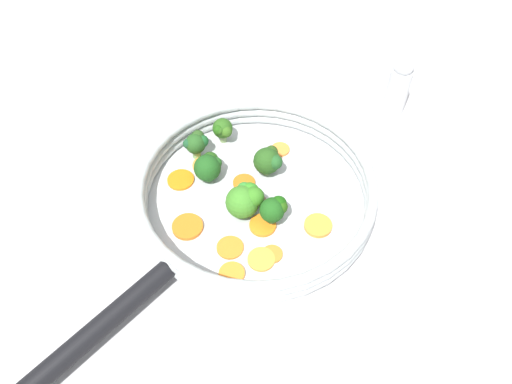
{
  "coord_description": "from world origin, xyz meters",
  "views": [
    {
      "loc": [
        -0.25,
        -0.39,
        0.59
      ],
      "look_at": [
        0.0,
        0.0,
        0.03
      ],
      "focal_mm": 35.0,
      "sensor_mm": 36.0,
      "label": 1
    }
  ],
  "objects": [
    {
      "name": "skillet_handle",
      "position": [
        -0.27,
        -0.07,
        0.03
      ],
      "size": [
        0.23,
        0.09,
        0.03
      ],
      "primitive_type": "cylinder",
      "rotation": [
        1.57,
        0.0,
        4.98
      ],
      "color": "black",
      "rests_on": "skillet"
    },
    {
      "name": "mushroom_piece_0",
      "position": [
        0.0,
        -0.01,
        0.02
      ],
      "size": [
        0.03,
        0.03,
        0.01
      ],
      "primitive_type": "ellipsoid",
      "rotation": [
        0.0,
        0.0,
        1.98
      ],
      "color": "brown",
      "rests_on": "skillet"
    },
    {
      "name": "carrot_slice_9",
      "position": [
        -0.03,
        -0.09,
        0.01
      ],
      "size": [
        0.04,
        0.04,
        0.0
      ],
      "primitive_type": "cylinder",
      "rotation": [
        0.0,
        0.0,
        4.12
      ],
      "color": "orange",
      "rests_on": "skillet"
    },
    {
      "name": "broccoli_floret_1",
      "position": [
        0.04,
        0.03,
        0.04
      ],
      "size": [
        0.04,
        0.05,
        0.05
      ],
      "color": "#86AA5B",
      "rests_on": "skillet"
    },
    {
      "name": "carrot_slice_8",
      "position": [
        -0.05,
        -0.09,
        0.01
      ],
      "size": [
        0.04,
        0.04,
        0.0
      ],
      "primitive_type": "cylinder",
      "rotation": [
        0.0,
        0.0,
        4.58
      ],
      "color": "orange",
      "rests_on": "skillet"
    },
    {
      "name": "carrot_slice_3",
      "position": [
        0.09,
        0.06,
        0.01
      ],
      "size": [
        0.04,
        0.04,
        0.0
      ],
      "primitive_type": "cylinder",
      "rotation": [
        0.0,
        0.0,
        5.11
      ],
      "color": "orange",
      "rests_on": "skillet"
    },
    {
      "name": "carrot_slice_5",
      "position": [
        -0.08,
        0.09,
        0.01
      ],
      "size": [
        0.05,
        0.05,
        0.0
      ],
      "primitive_type": "cylinder",
      "rotation": [
        0.0,
        0.0,
        3.25
      ],
      "color": "orange",
      "rests_on": "skillet"
    },
    {
      "name": "broccoli_floret_4",
      "position": [
        0.02,
        0.13,
        0.04
      ],
      "size": [
        0.03,
        0.04,
        0.04
      ],
      "color": "#7E9B60",
      "rests_on": "skillet"
    },
    {
      "name": "carrot_slice_1",
      "position": [
        0.0,
        0.03,
        0.01
      ],
      "size": [
        0.03,
        0.03,
        0.0
      ],
      "primitive_type": "cylinder",
      "rotation": [
        0.0,
        0.0,
        3.16
      ],
      "color": "orange",
      "rests_on": "skillet"
    },
    {
      "name": "broccoli_floret_2",
      "position": [
        -0.03,
        0.12,
        0.04
      ],
      "size": [
        0.04,
        0.03,
        0.05
      ],
      "color": "#709E58",
      "rests_on": "skillet"
    },
    {
      "name": "broccoli_floret_3",
      "position": [
        -0.03,
        -0.01,
        0.04
      ],
      "size": [
        0.05,
        0.05,
        0.05
      ],
      "color": "#76A85C",
      "rests_on": "skillet"
    },
    {
      "name": "carrot_slice_4",
      "position": [
        -0.08,
        -0.05,
        0.01
      ],
      "size": [
        0.05,
        0.05,
        0.0
      ],
      "primitive_type": "cylinder",
      "rotation": [
        0.0,
        0.0,
        2.88
      ],
      "color": "orange",
      "rests_on": "skillet"
    },
    {
      "name": "skillet",
      "position": [
        0.0,
        0.0,
        0.01
      ],
      "size": [
        0.33,
        0.33,
        0.01
      ],
      "primitive_type": "cylinder",
      "color": "#B2B5B7",
      "rests_on": "ground_plane"
    },
    {
      "name": "carrot_slice_2",
      "position": [
        0.05,
        -0.09,
        0.02
      ],
      "size": [
        0.05,
        0.05,
        0.01
      ],
      "primitive_type": "cylinder",
      "rotation": [
        0.0,
        0.0,
        2.64
      ],
      "color": "orange",
      "rests_on": "skillet"
    },
    {
      "name": "ground_plane",
      "position": [
        0.0,
        0.0,
        0.0
      ],
      "size": [
        4.0,
        4.0,
        0.0
      ],
      "primitive_type": "plane",
      "color": "#B9B7B9"
    },
    {
      "name": "salt_shaker",
      "position": [
        0.32,
        0.05,
        0.06
      ],
      "size": [
        0.04,
        0.04,
        0.11
      ],
      "color": "silver",
      "rests_on": "ground_plane"
    },
    {
      "name": "skillet_rivet_left",
      "position": [
        -0.16,
        0.0,
        0.02
      ],
      "size": [
        0.01,
        0.01,
        0.01
      ],
      "primitive_type": "sphere",
      "color": "#AEB3B5",
      "rests_on": "skillet"
    },
    {
      "name": "skillet_rim_wall",
      "position": [
        0.0,
        0.0,
        0.03
      ],
      "size": [
        0.35,
        0.35,
        0.04
      ],
      "color": "#ADB5B5",
      "rests_on": "skillet"
    },
    {
      "name": "carrot_slice_0",
      "position": [
        -0.1,
        -0.09,
        0.01
      ],
      "size": [
        0.05,
        0.05,
        0.01
      ],
      "primitive_type": "cylinder",
      "rotation": [
        0.0,
        0.0,
        2.67
      ],
      "color": "orange",
      "rests_on": "skillet"
    },
    {
      "name": "carrot_slice_6",
      "position": [
        -0.11,
        0.01,
        0.02
      ],
      "size": [
        0.06,
        0.06,
        0.01
      ],
      "primitive_type": "cylinder",
      "rotation": [
        0.0,
        0.0,
        4.14
      ],
      "color": "orange",
      "rests_on": "skillet"
    },
    {
      "name": "carrot_slice_10",
      "position": [
        -0.03,
        0.1,
        0.01
      ],
      "size": [
        0.05,
        0.05,
        0.0
      ],
      "primitive_type": "cylinder",
      "rotation": [
        0.0,
        0.0,
        4.47
      ],
      "color": "orange",
      "rests_on": "skillet"
    },
    {
      "name": "broccoli_floret_0",
      "position": [
        -0.04,
        0.07,
        0.04
      ],
      "size": [
        0.04,
        0.04,
        0.05
      ],
      "color": "#609148",
      "rests_on": "skillet"
    },
    {
      "name": "broccoli_floret_5",
      "position": [
        -0.0,
        -0.05,
        0.04
      ],
      "size": [
        0.04,
        0.04,
        0.05
      ],
      "color": "#628546",
      "rests_on": "skillet"
    },
    {
      "name": "carrot_slice_7",
      "position": [
        -0.02,
        -0.05,
        0.01
      ],
      "size": [
        0.05,
        0.05,
        0.01
      ],
      "primitive_type": "cylinder",
      "rotation": [
        0.0,
        0.0,
        2.85
      ],
      "color": "orange",
      "rests_on": "skillet"
    },
    {
      "name": "skillet_rivet_right",
      "position": [
        -0.14,
        -0.08,
        0.02
      ],
      "size": [
        0.01,
        0.01,
        0.01
      ],
      "primitive_type": "sphere",
      "color": "#B3B7BC",
      "rests_on": "skillet"
    }
  ]
}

